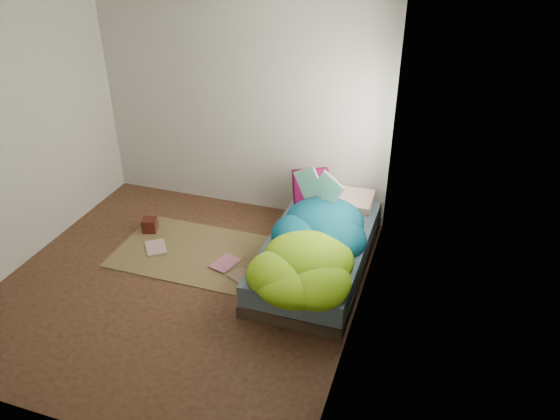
% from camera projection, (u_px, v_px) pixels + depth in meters
% --- Properties ---
extents(ground, '(3.50, 3.50, 0.00)m').
position_uv_depth(ground, '(180.00, 284.00, 5.48)').
color(ground, '#3B2216').
rests_on(ground, ground).
extents(room_walls, '(3.54, 3.54, 2.62)m').
position_uv_depth(room_walls, '(165.00, 133.00, 4.67)').
color(room_walls, beige).
rests_on(room_walls, ground).
extents(bed, '(1.00, 2.00, 0.34)m').
position_uv_depth(bed, '(317.00, 254.00, 5.66)').
color(bed, '#372E1E').
rests_on(bed, ground).
extents(duvet, '(0.96, 1.84, 0.34)m').
position_uv_depth(duvet, '(312.00, 237.00, 5.30)').
color(duvet, '#064F68').
rests_on(duvet, bed).
extents(rug, '(1.60, 1.10, 0.01)m').
position_uv_depth(rug, '(191.00, 252.00, 5.97)').
color(rug, brown).
rests_on(rug, ground).
extents(pillow_floral, '(0.58, 0.36, 0.13)m').
position_uv_depth(pillow_floral, '(347.00, 200.00, 6.16)').
color(pillow_floral, white).
rests_on(pillow_floral, bed).
extents(pillow_magenta, '(0.41, 0.30, 0.40)m').
position_uv_depth(pillow_magenta, '(311.00, 186.00, 6.15)').
color(pillow_magenta, '#4D0527').
rests_on(pillow_magenta, bed).
extents(open_book, '(0.50, 0.25, 0.30)m').
position_uv_depth(open_book, '(318.00, 178.00, 5.70)').
color(open_book, green).
rests_on(open_book, duvet).
extents(wooden_box, '(0.20, 0.20, 0.15)m').
position_uv_depth(wooden_box, '(150.00, 225.00, 6.29)').
color(wooden_box, '#3B160D').
rests_on(wooden_box, rug).
extents(floor_book_a, '(0.35, 0.36, 0.02)m').
position_uv_depth(floor_book_a, '(146.00, 249.00, 5.98)').
color(floor_book_a, silver).
rests_on(floor_book_a, rug).
extents(floor_book_b, '(0.29, 0.35, 0.03)m').
position_uv_depth(floor_book_b, '(217.00, 260.00, 5.80)').
color(floor_book_b, pink).
rests_on(floor_book_b, rug).
extents(floor_book_c, '(0.34, 0.30, 0.02)m').
position_uv_depth(floor_book_c, '(236.00, 282.00, 5.48)').
color(floor_book_c, tan).
rests_on(floor_book_c, rug).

